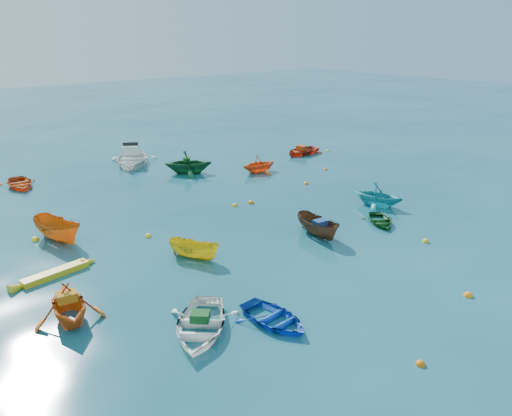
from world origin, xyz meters
TOP-DOWN VIEW (x-y plane):
  - ground at (0.00, 0.00)m, footprint 160.00×160.00m
  - dinghy_blue_sw at (-6.29, -3.72)m, footprint 2.21×2.94m
  - dinghy_white_near at (-8.57, -2.52)m, footprint 4.21×4.27m
  - sampan_brown_mid at (0.54, 0.81)m, footprint 1.43×3.01m
  - dinghy_orange_w at (-11.74, 0.97)m, footprint 2.95×3.25m
  - sampan_yellow_mid at (-5.61, 2.49)m, footprint 1.99×2.69m
  - dinghy_green_e at (4.27, -0.15)m, footprint 2.77×2.92m
  - dinghy_cyan_se at (6.41, 1.73)m, footprint 3.22×3.47m
  - sampan_orange_n at (-9.63, 8.27)m, footprint 1.98×3.54m
  - dinghy_green_n at (1.61, 14.56)m, footprint 4.28×4.14m
  - dinghy_red_ne at (11.90, 13.62)m, footprint 3.61×2.74m
  - dinghy_red_far at (-8.62, 18.71)m, footprint 2.56×3.34m
  - dinghy_orange_far at (5.67, 11.62)m, footprint 2.84×2.52m
  - kayak_yellow at (-11.01, 4.67)m, footprint 3.52×1.02m
  - motorboat_white at (-0.42, 19.33)m, footprint 5.48×5.95m
  - tarp_green_a at (-8.51, -2.45)m, footprint 0.80×0.79m
  - tarp_blue_a at (0.52, 0.66)m, footprint 0.68×0.55m
  - tarp_orange_a at (-11.73, 1.02)m, footprint 0.75×0.63m
  - tarp_green_b at (1.53, 14.61)m, footprint 0.73×0.77m
  - tarp_orange_b at (11.80, 13.61)m, footprint 0.62×0.78m
  - buoy_or_a at (-4.33, -8.28)m, footprint 0.30×0.30m
  - buoy_ye_a at (4.00, -3.06)m, footprint 0.34×0.34m
  - buoy_or_b at (0.73, -7.04)m, footprint 0.35×0.35m
  - buoy_ye_b at (-6.07, 5.99)m, footprint 0.33×0.33m
  - buoy_or_c at (0.99, 6.68)m, footprint 0.36×0.36m
  - buoy_ye_c at (-0.04, 6.90)m, footprint 0.33×0.33m
  - buoy_or_d at (6.21, 7.38)m, footprint 0.31×0.31m
  - buoy_ye_d at (-10.54, 9.03)m, footprint 0.37×0.37m
  - buoy_or_e at (9.82, 9.03)m, footprint 0.30×0.30m
  - buoy_ye_e at (14.22, 12.96)m, footprint 0.30×0.30m

SIDE VIEW (x-z plane):
  - ground at x=0.00m, z-range 0.00..0.00m
  - dinghy_blue_sw at x=-6.29m, z-range -0.29..0.29m
  - dinghy_white_near at x=-8.57m, z-range -0.36..0.36m
  - sampan_brown_mid at x=0.54m, z-range -0.56..0.56m
  - dinghy_orange_w at x=-11.74m, z-range -0.74..0.74m
  - sampan_yellow_mid at x=-5.61m, z-range -0.49..0.49m
  - dinghy_green_e at x=4.27m, z-range -0.25..0.25m
  - dinghy_cyan_se at x=6.41m, z-range -0.75..0.75m
  - sampan_orange_n at x=-9.63m, z-range -0.65..0.65m
  - dinghy_green_n at x=1.61m, z-range -0.86..0.86m
  - dinghy_red_ne at x=11.90m, z-range -0.35..0.35m
  - dinghy_red_far at x=-8.62m, z-range -0.32..0.32m
  - dinghy_orange_far at x=5.67m, z-range -0.69..0.69m
  - kayak_yellow at x=-11.01m, z-range -0.17..0.17m
  - motorboat_white at x=-0.42m, z-range -0.80..0.80m
  - buoy_or_a at x=-4.33m, z-range -0.15..0.15m
  - buoy_ye_a at x=4.00m, z-range -0.17..0.17m
  - buoy_or_b at x=0.73m, z-range -0.18..0.18m
  - buoy_ye_b at x=-6.07m, z-range -0.17..0.17m
  - buoy_or_c at x=0.99m, z-range -0.18..0.18m
  - buoy_ye_c at x=-0.04m, z-range -0.16..0.16m
  - buoy_or_d at x=6.21m, z-range -0.16..0.16m
  - buoy_ye_d at x=-10.54m, z-range -0.19..0.19m
  - buoy_or_e at x=9.82m, z-range -0.15..0.15m
  - buoy_ye_e at x=14.22m, z-range -0.15..0.15m
  - tarp_green_a at x=-8.51m, z-range 0.36..0.67m
  - tarp_orange_b at x=11.80m, z-range 0.35..0.71m
  - tarp_blue_a at x=0.52m, z-range 0.56..0.87m
  - tarp_orange_a at x=-11.73m, z-range 0.74..1.07m
  - tarp_green_b at x=1.53m, z-range 0.86..1.16m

